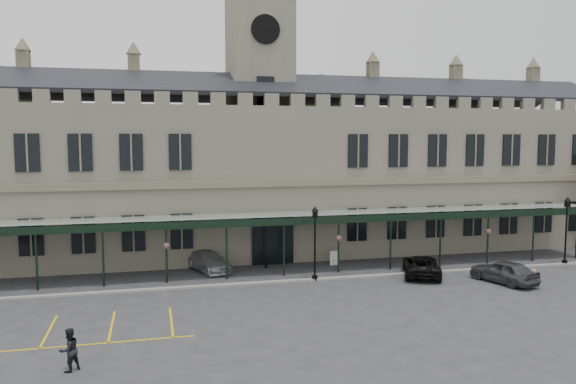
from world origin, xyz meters
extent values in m
plane|color=#2F3032|center=(0.00, 0.00, 0.00)|extent=(140.00, 140.00, 0.00)
cube|color=#635F53|center=(0.00, 16.00, 6.00)|extent=(60.00, 10.00, 12.00)
cube|color=brown|center=(0.00, 10.82, 6.20)|extent=(60.00, 0.35, 0.50)
cube|color=black|center=(0.00, 13.50, 13.80)|extent=(60.00, 4.77, 2.20)
cube|color=black|center=(0.00, 18.50, 13.80)|extent=(60.00, 4.77, 2.20)
cube|color=black|center=(0.00, 10.90, 1.90)|extent=(3.20, 0.18, 3.80)
cube|color=#635F53|center=(0.00, 16.00, 11.00)|extent=(5.00, 5.00, 22.00)
cylinder|color=silver|center=(0.00, 13.44, 18.00)|extent=(2.20, 0.12, 2.20)
cylinder|color=black|center=(0.00, 13.37, 18.00)|extent=(2.30, 0.04, 2.30)
cube|color=black|center=(0.00, 13.44, 13.00)|extent=(1.40, 0.12, 2.80)
cube|color=#8C9E93|center=(0.00, 9.00, 4.10)|extent=(50.00, 4.00, 0.40)
cube|color=black|center=(0.00, 7.00, 3.85)|extent=(50.00, 0.18, 0.50)
cube|color=gray|center=(0.00, 5.50, 0.06)|extent=(60.00, 0.40, 0.12)
cylinder|color=#332314|center=(-22.00, 25.00, 6.00)|extent=(0.70, 0.70, 12.00)
cylinder|color=#332314|center=(8.00, 25.00, 6.00)|extent=(0.70, 0.70, 12.00)
sphere|color=black|center=(8.00, 25.00, 13.00)|extent=(6.00, 6.00, 6.00)
cylinder|color=#332314|center=(24.00, 25.00, 6.00)|extent=(0.70, 0.70, 12.00)
sphere|color=black|center=(24.00, 25.00, 13.00)|extent=(6.00, 6.00, 6.00)
cylinder|color=black|center=(1.74, 5.49, 0.16)|extent=(0.39, 0.39, 0.33)
cylinder|color=black|center=(1.74, 5.49, 2.18)|extent=(0.13, 0.13, 4.35)
cube|color=black|center=(1.74, 5.49, 4.51)|extent=(0.30, 0.30, 0.44)
cone|color=black|center=(1.74, 5.49, 4.90)|extent=(0.48, 0.48, 0.33)
cylinder|color=black|center=(21.59, 5.57, 0.17)|extent=(0.40, 0.40, 0.33)
cylinder|color=black|center=(21.59, 5.57, 2.23)|extent=(0.13, 0.13, 4.46)
cube|color=black|center=(21.59, 5.57, 4.63)|extent=(0.31, 0.31, 0.45)
cone|color=black|center=(21.59, 5.57, 5.02)|extent=(0.49, 0.49, 0.33)
cube|color=#FF5908|center=(16.88, 2.93, 0.02)|extent=(0.36, 0.36, 0.04)
cone|color=#FF5908|center=(16.88, 2.93, 0.33)|extent=(0.42, 0.42, 0.66)
cylinder|color=silver|center=(16.88, 2.93, 0.43)|extent=(0.27, 0.27, 0.09)
cylinder|color=black|center=(4.43, 9.53, 0.23)|extent=(0.05, 0.05, 0.45)
cube|color=silver|center=(4.43, 9.53, 0.54)|extent=(0.63, 0.13, 1.08)
cylinder|color=black|center=(-0.75, 9.81, 0.42)|extent=(0.15, 0.15, 0.85)
cylinder|color=black|center=(4.59, 9.68, 0.42)|extent=(0.15, 0.15, 0.84)
imported|color=#989BA0|center=(-5.00, 10.00, 0.70)|extent=(3.57, 5.18, 1.39)
imported|color=black|center=(9.34, 4.94, 0.71)|extent=(4.15, 5.65, 1.43)
imported|color=#37393E|center=(13.75, 1.86, 0.78)|extent=(3.19, 4.93, 1.56)
imported|color=black|center=(-12.30, -6.38, 0.91)|extent=(1.12, 1.10, 1.82)
camera|label=1|loc=(-8.81, -30.23, 9.61)|focal=35.00mm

